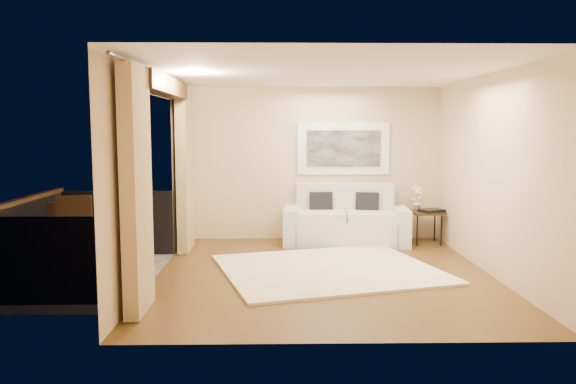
{
  "coord_description": "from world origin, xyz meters",
  "views": [
    {
      "loc": [
        -0.62,
        -7.45,
        1.96
      ],
      "look_at": [
        -0.47,
        0.64,
        1.05
      ],
      "focal_mm": 35.0,
      "sensor_mm": 36.0,
      "label": 1
    }
  ],
  "objects_px": {
    "balcony_chair_near": "(64,233)",
    "ice_bucket": "(39,225)",
    "bistro_table": "(46,241)",
    "side_table": "(426,215)",
    "balcony_chair_far": "(76,227)",
    "orchid": "(417,197)",
    "sofa": "(345,222)"
  },
  "relations": [
    {
      "from": "bistro_table",
      "to": "balcony_chair_far",
      "type": "xyz_separation_m",
      "value": [
        0.11,
        0.71,
        0.04
      ]
    },
    {
      "from": "sofa",
      "to": "balcony_chair_far",
      "type": "bearing_deg",
      "value": -149.63
    },
    {
      "from": "sofa",
      "to": "orchid",
      "type": "xyz_separation_m",
      "value": [
        1.25,
        0.06,
        0.43
      ]
    },
    {
      "from": "orchid",
      "to": "balcony_chair_far",
      "type": "bearing_deg",
      "value": -158.87
    },
    {
      "from": "side_table",
      "to": "orchid",
      "type": "xyz_separation_m",
      "value": [
        -0.13,
        0.15,
        0.29
      ]
    },
    {
      "from": "bistro_table",
      "to": "balcony_chair_near",
      "type": "distance_m",
      "value": 0.64
    },
    {
      "from": "orchid",
      "to": "balcony_chair_near",
      "type": "relative_size",
      "value": 0.47
    },
    {
      "from": "balcony_chair_far",
      "to": "ice_bucket",
      "type": "xyz_separation_m",
      "value": [
        -0.24,
        -0.59,
        0.14
      ]
    },
    {
      "from": "orchid",
      "to": "ice_bucket",
      "type": "relative_size",
      "value": 2.27
    },
    {
      "from": "balcony_chair_near",
      "to": "orchid",
      "type": "bearing_deg",
      "value": 7.14
    },
    {
      "from": "sofa",
      "to": "orchid",
      "type": "height_order",
      "value": "sofa"
    },
    {
      "from": "sofa",
      "to": "bistro_table",
      "type": "height_order",
      "value": "sofa"
    },
    {
      "from": "orchid",
      "to": "bistro_table",
      "type": "height_order",
      "value": "orchid"
    },
    {
      "from": "balcony_chair_far",
      "to": "ice_bucket",
      "type": "relative_size",
      "value": 5.35
    },
    {
      "from": "orchid",
      "to": "balcony_chair_near",
      "type": "bearing_deg",
      "value": -158.69
    },
    {
      "from": "balcony_chair_near",
      "to": "ice_bucket",
      "type": "distance_m",
      "value": 0.56
    },
    {
      "from": "side_table",
      "to": "ice_bucket",
      "type": "distance_m",
      "value": 6.07
    },
    {
      "from": "sofa",
      "to": "bistro_table",
      "type": "bearing_deg",
      "value": -142.64
    },
    {
      "from": "orchid",
      "to": "side_table",
      "type": "bearing_deg",
      "value": -50.2
    },
    {
      "from": "side_table",
      "to": "balcony_chair_near",
      "type": "bearing_deg",
      "value": -160.57
    },
    {
      "from": "balcony_chair_near",
      "to": "ice_bucket",
      "type": "bearing_deg",
      "value": -115.89
    },
    {
      "from": "sofa",
      "to": "side_table",
      "type": "relative_size",
      "value": 3.88
    },
    {
      "from": "side_table",
      "to": "bistro_table",
      "type": "height_order",
      "value": "bistro_table"
    },
    {
      "from": "sofa",
      "to": "balcony_chair_far",
      "type": "height_order",
      "value": "balcony_chair_far"
    },
    {
      "from": "ice_bucket",
      "to": "balcony_chair_far",
      "type": "bearing_deg",
      "value": 67.52
    },
    {
      "from": "bistro_table",
      "to": "balcony_chair_far",
      "type": "height_order",
      "value": "balcony_chair_far"
    },
    {
      "from": "bistro_table",
      "to": "balcony_chair_near",
      "type": "height_order",
      "value": "balcony_chair_near"
    },
    {
      "from": "bistro_table",
      "to": "balcony_chair_far",
      "type": "distance_m",
      "value": 0.72
    },
    {
      "from": "orchid",
      "to": "bistro_table",
      "type": "bearing_deg",
      "value": -152.85
    },
    {
      "from": "orchid",
      "to": "ice_bucket",
      "type": "height_order",
      "value": "orchid"
    },
    {
      "from": "ice_bucket",
      "to": "side_table",
      "type": "bearing_deg",
      "value": 23.67
    },
    {
      "from": "balcony_chair_far",
      "to": "balcony_chair_near",
      "type": "distance_m",
      "value": 0.17
    }
  ]
}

